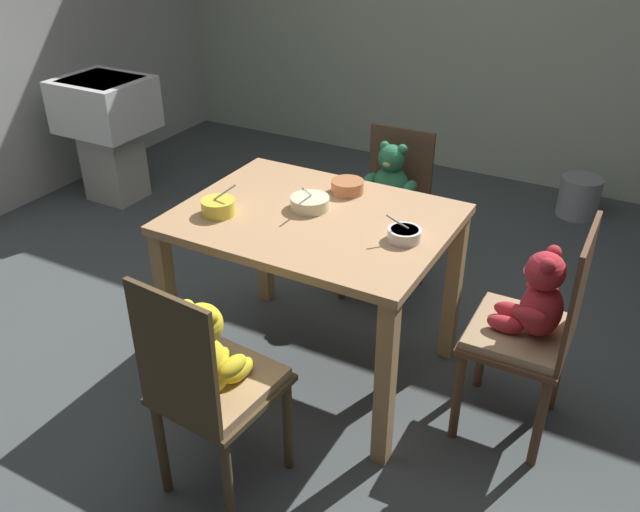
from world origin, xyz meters
name	(u,v)px	position (x,y,z in m)	size (l,w,h in m)	color
ground_plane	(315,368)	(0.00, 0.00, -0.02)	(5.20, 5.20, 0.04)	#434A4A
dining_table	(314,241)	(0.00, 0.00, 0.64)	(1.07, 0.81, 0.76)	tan
teddy_chair_near_front	(210,373)	(0.04, -0.76, 0.52)	(0.39, 0.42, 0.90)	#4B3B23
teddy_chair_far_center	(389,199)	(0.00, 0.76, 0.52)	(0.37, 0.39, 0.84)	#4E3827
teddy_chair_near_right	(534,317)	(0.88, 0.06, 0.53)	(0.37, 0.41, 0.91)	brown
porridge_bowl_white_near_right	(404,234)	(0.39, -0.02, 0.78)	(0.13, 0.13, 0.11)	silver
porridge_bowl_yellow_near_left	(218,207)	(-0.34, -0.17, 0.79)	(0.14, 0.14, 0.13)	yellow
porridge_bowl_terracotta_far_center	(347,186)	(0.02, 0.26, 0.78)	(0.14, 0.14, 0.05)	#BD7346
porridge_bowl_cream_center	(310,202)	(-0.04, 0.05, 0.78)	(0.16, 0.17, 0.13)	beige
sink_basin	(107,122)	(-2.05, 0.93, 0.53)	(0.54, 0.48, 0.81)	#B7B2A8
metal_pail	(579,197)	(0.74, 2.15, 0.13)	(0.26, 0.26, 0.26)	#93969B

